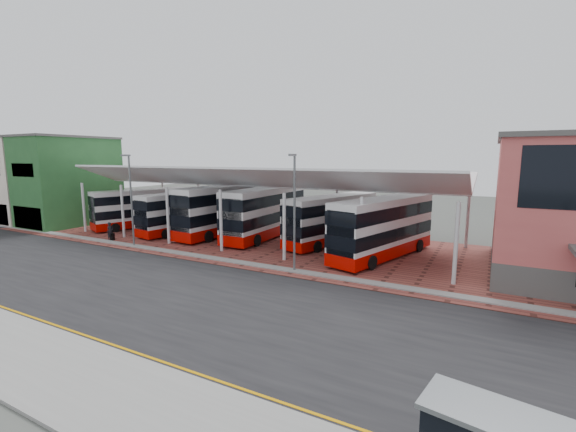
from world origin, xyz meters
name	(u,v)px	position (x,y,z in m)	size (l,w,h in m)	color
ground	(213,295)	(0.00, 0.00, 0.00)	(140.00, 140.00, 0.00)	#41443F
road	(202,301)	(0.00, -1.00, 0.01)	(120.00, 14.00, 0.02)	black
forecourt	(331,251)	(2.00, 13.00, 0.03)	(72.00, 16.00, 0.06)	brown
sidewalk	(58,370)	(0.00, -9.00, 0.07)	(120.00, 4.00, 0.14)	gray
north_kerb	(269,267)	(0.00, 6.20, 0.07)	(120.00, 0.80, 0.14)	gray
yellow_line_near	(106,347)	(0.00, -7.00, 0.03)	(120.00, 0.12, 0.01)	#CD8700
yellow_line_far	(112,344)	(0.00, -6.70, 0.03)	(120.00, 0.12, 0.01)	#CD8700
canopy	(256,179)	(-6.00, 13.94, 5.80)	(37.00, 11.63, 7.07)	silver
shop_green	(69,181)	(-30.00, 10.97, 5.12)	(6.40, 10.20, 10.22)	#2A622F
shop_cream	(37,179)	(-36.50, 10.97, 5.12)	(6.40, 10.20, 10.22)	#EFDEC9
shop_brick	(9,178)	(-43.00, 10.97, 5.12)	(6.40, 10.20, 10.22)	brown
lamp_west	(131,198)	(-14.00, 6.27, 4.36)	(0.16, 0.90, 8.07)	slate
lamp_east	(294,209)	(2.00, 6.27, 4.36)	(0.16, 0.90, 8.07)	slate
bus_0	(141,209)	(-20.86, 13.21, 2.15)	(5.80, 10.40, 4.21)	silver
bus_1	(184,212)	(-14.57, 13.26, 2.13)	(3.80, 10.36, 4.17)	silver
bus_2	(225,210)	(-10.18, 14.48, 2.52)	(3.72, 12.19, 4.95)	silver
bus_3	(265,213)	(-5.68, 15.02, 2.46)	(3.06, 11.77, 4.84)	silver
bus_4	(332,220)	(1.09, 15.40, 2.24)	(5.40, 10.88, 4.38)	silver
bus_5	(383,228)	(6.41, 12.89, 2.38)	(5.66, 11.62, 4.67)	silver
pedestrian	(110,231)	(-17.81, 6.84, 0.93)	(0.64, 0.42, 1.74)	black
suitcase	(112,237)	(-17.75, 6.96, 0.39)	(0.39, 0.28, 0.67)	black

